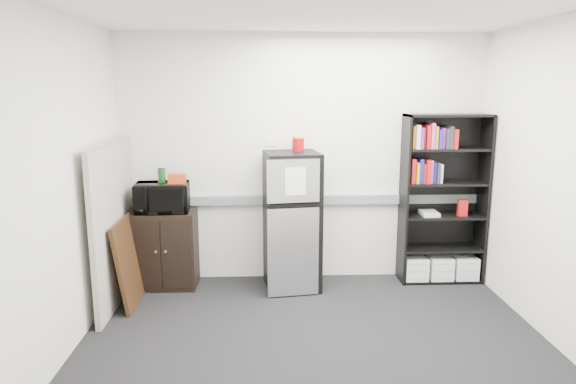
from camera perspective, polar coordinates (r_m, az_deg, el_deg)
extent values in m
plane|color=black|center=(4.40, 3.19, -17.30)|extent=(4.00, 4.00, 0.00)
cube|color=silver|center=(5.66, 1.65, 3.64)|extent=(4.00, 0.02, 2.70)
cube|color=silver|center=(4.59, 29.10, 0.37)|extent=(0.02, 3.50, 2.70)
cube|color=silver|center=(4.24, -24.62, -0.03)|extent=(0.02, 3.50, 2.70)
cube|color=white|center=(3.91, 3.65, 20.01)|extent=(4.00, 3.50, 0.02)
cube|color=slate|center=(5.71, 1.64, -0.88)|extent=(3.92, 0.05, 0.10)
cube|color=white|center=(5.62, -1.92, 5.64)|extent=(0.14, 0.00, 0.10)
cube|color=black|center=(5.73, 12.73, -0.86)|extent=(0.02, 0.34, 1.85)
cube|color=black|center=(6.01, 20.81, -0.75)|extent=(0.02, 0.34, 1.85)
cube|color=black|center=(6.01, 16.37, -0.48)|extent=(0.90, 0.02, 1.85)
cube|color=black|center=(5.74, 17.39, 8.13)|extent=(0.90, 0.34, 0.02)
cube|color=black|center=(6.10, 16.37, -9.14)|extent=(0.85, 0.32, 0.03)
cube|color=black|center=(5.99, 16.56, -6.00)|extent=(0.85, 0.32, 0.03)
cube|color=black|center=(5.90, 16.76, -2.56)|extent=(0.85, 0.32, 0.02)
cube|color=black|center=(5.82, 16.97, 0.98)|extent=(0.85, 0.32, 0.02)
cube|color=black|center=(5.77, 17.18, 4.59)|extent=(0.85, 0.32, 0.02)
cube|color=silver|center=(5.97, 13.86, -8.08)|extent=(0.25, 0.30, 0.25)
cube|color=silver|center=(6.05, 16.43, -7.95)|extent=(0.25, 0.30, 0.25)
cube|color=silver|center=(6.14, 18.93, -7.81)|extent=(0.25, 0.30, 0.25)
cube|color=gray|center=(5.31, -18.80, -3.53)|extent=(0.05, 1.30, 1.60)
cube|color=#B2B2B7|center=(5.17, -19.37, 5.17)|extent=(0.06, 1.30, 0.02)
cube|color=black|center=(5.72, -13.49, -6.15)|extent=(0.67, 0.42, 0.84)
cube|color=black|center=(5.55, -15.56, -6.79)|extent=(0.31, 0.01, 0.74)
cube|color=black|center=(5.49, -12.26, -6.84)|extent=(0.31, 0.01, 0.74)
cylinder|color=#B2B2B7|center=(5.50, -14.48, -6.45)|extent=(0.02, 0.02, 0.02)
cylinder|color=#B2B2B7|center=(5.48, -13.45, -6.46)|extent=(0.02, 0.02, 0.02)
imported|color=black|center=(5.56, -13.80, -0.58)|extent=(0.57, 0.41, 0.30)
cube|color=#1A5C23|center=(5.55, -13.84, 1.79)|extent=(0.07, 0.05, 0.15)
cube|color=#0C3715|center=(5.55, -13.84, 1.79)|extent=(0.08, 0.06, 0.15)
cube|color=#CA9013|center=(5.55, -13.84, 1.74)|extent=(0.07, 0.05, 0.14)
cube|color=#BB3B12|center=(5.47, -12.23, 1.47)|extent=(0.19, 0.11, 0.10)
cube|color=black|center=(5.46, 0.44, -3.34)|extent=(0.62, 0.62, 1.45)
cube|color=silver|center=(5.07, 0.60, 1.22)|extent=(0.53, 0.09, 0.43)
cube|color=silver|center=(5.25, 0.59, -6.74)|extent=(0.53, 0.09, 0.93)
cube|color=black|center=(5.11, 0.60, -1.52)|extent=(0.52, 0.08, 0.03)
cube|color=white|center=(5.06, 0.84, 1.19)|extent=(0.21, 0.03, 0.28)
cube|color=black|center=(5.32, 0.45, 4.33)|extent=(0.62, 0.62, 0.02)
cylinder|color=#9B070E|center=(5.43, 1.14, 5.41)|extent=(0.13, 0.13, 0.16)
cylinder|color=gold|center=(5.42, 1.14, 6.33)|extent=(0.13, 0.13, 0.02)
cube|color=black|center=(5.35, -17.29, -7.47)|extent=(0.16, 0.67, 0.86)
cube|color=beige|center=(5.35, -17.07, -7.47)|extent=(0.11, 0.57, 0.72)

